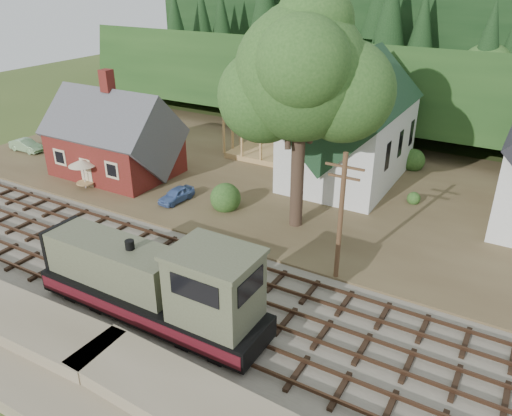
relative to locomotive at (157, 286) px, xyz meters
The scene contains 16 objects.
ground 3.78m from the locomotive, 99.92° to the left, with size 140.00×140.00×0.00m, color #384C1E.
embankment 5.96m from the locomotive, 95.45° to the right, with size 64.00×5.00×1.60m, color #7F7259.
railroad_bed 3.74m from the locomotive, 99.92° to the left, with size 64.00×11.00×0.16m, color #726B5B.
village_flat 21.11m from the locomotive, 91.43° to the left, with size 64.00×26.00×0.30m, color brown.
hillside 45.06m from the locomotive, 90.67° to the left, with size 70.00×28.00×8.00m, color #1E3F19.
ridge 61.05m from the locomotive, 90.49° to the left, with size 80.00×20.00×12.00m, color black.
depot 21.68m from the locomotive, 139.73° to the left, with size 10.80×7.41×9.00m.
church 22.92m from the locomotive, 86.28° to the left, with size 8.40×15.17×13.00m.
timber_frame 25.86m from the locomotive, 104.63° to the left, with size 8.20×6.20×6.99m.
lattice_tower 32.62m from the locomotive, 101.89° to the left, with size 3.20×3.20×12.12m.
big_tree 15.41m from the locomotive, 82.85° to the left, with size 10.90×8.40×14.70m.
telegraph_pole_near 10.64m from the locomotive, 51.71° to the left, with size 2.20×0.28×8.00m.
locomotive is the anchor object (origin of this frame).
car_blue 14.49m from the locomotive, 124.90° to the left, with size 1.30×3.23×1.10m, color #5373B3.
car_green 31.67m from the locomotive, 154.34° to the left, with size 1.28×3.68×1.21m, color #80A975.
patio_set 19.29m from the locomotive, 148.33° to the left, with size 2.24×2.24×2.49m.
Camera 1 is at (15.39, -18.62, 16.69)m, focal length 35.00 mm.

